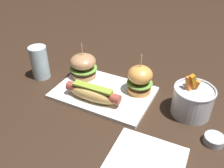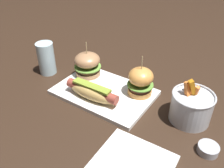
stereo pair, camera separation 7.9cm
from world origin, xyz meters
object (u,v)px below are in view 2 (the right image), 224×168
object	(u,v)px
sauce_ramekin	(208,149)
water_glass	(46,58)
slider_left	(87,64)
fries_bucket	(191,106)
hot_dog	(92,92)
platter_main	(104,92)
side_plate	(131,168)
slider_right	(140,81)

from	to	relation	value
sauce_ramekin	water_glass	world-z (taller)	water_glass
sauce_ramekin	water_glass	distance (m)	0.64
slider_left	fries_bucket	world-z (taller)	slider_left
hot_dog	slider_left	distance (m)	0.15
platter_main	side_plate	size ratio (longest dim) A/B	1.78
platter_main	slider_right	distance (m)	0.13
water_glass	slider_left	bearing A→B (deg)	20.76
fries_bucket	side_plate	distance (m)	0.26
side_plate	hot_dog	bearing A→B (deg)	146.63
hot_dog	slider_left	size ratio (longest dim) A/B	1.42
slider_left	sauce_ramekin	size ratio (longest dim) A/B	2.44
sauce_ramekin	slider_right	bearing A→B (deg)	156.83
slider_right	side_plate	distance (m)	0.30
side_plate	water_glass	world-z (taller)	water_glass
sauce_ramekin	fries_bucket	bearing A→B (deg)	131.30
hot_dog	fries_bucket	bearing A→B (deg)	18.33
slider_left	hot_dog	bearing A→B (deg)	-46.30
platter_main	side_plate	bearing A→B (deg)	-42.86
slider_left	sauce_ramekin	xyz separation A→B (m)	(0.48, -0.11, -0.05)
platter_main	fries_bucket	distance (m)	0.29
slider_left	side_plate	size ratio (longest dim) A/B	0.72
water_glass	slider_right	bearing A→B (deg)	9.36
hot_dog	sauce_ramekin	distance (m)	0.38
slider_left	water_glass	size ratio (longest dim) A/B	1.07
fries_bucket	side_plate	size ratio (longest dim) A/B	0.76
slider_right	fries_bucket	distance (m)	0.18
platter_main	hot_dog	bearing A→B (deg)	-96.49
hot_dog	fries_bucket	world-z (taller)	fries_bucket
fries_bucket	slider_right	bearing A→B (deg)	174.76
sauce_ramekin	water_glass	size ratio (longest dim) A/B	0.44
fries_bucket	side_plate	xyz separation A→B (m)	(-0.06, -0.25, -0.04)
hot_dog	fries_bucket	distance (m)	0.31
hot_dog	water_glass	distance (m)	0.27
slider_left	sauce_ramekin	distance (m)	0.50
slider_right	sauce_ramekin	bearing A→B (deg)	-23.17
slider_left	side_plate	xyz separation A→B (m)	(0.34, -0.27, -0.05)
platter_main	side_plate	world-z (taller)	platter_main
hot_dog	side_plate	world-z (taller)	hot_dog
slider_right	water_glass	size ratio (longest dim) A/B	1.13
hot_dog	sauce_ramekin	xyz separation A→B (m)	(0.38, 0.00, -0.03)
sauce_ramekin	side_plate	size ratio (longest dim) A/B	0.30
slider_left	water_glass	xyz separation A→B (m)	(-0.15, -0.06, 0.00)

